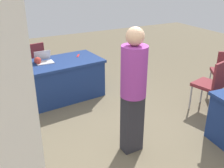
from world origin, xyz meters
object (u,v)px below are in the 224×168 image
Objects in this scene: chair_near_front at (34,61)px; laptop_silver at (44,60)px; table_foreground at (58,80)px; chair_tucked_left at (212,82)px; person_presenter at (133,86)px; yarn_ball at (38,61)px; scissors_red at (78,56)px.

laptop_silver is (-0.04, 0.83, 0.25)m from chair_near_front.
table_foreground is 2.87m from chair_tucked_left.
laptop_silver is (0.62, -2.19, -0.19)m from person_presenter.
laptop_silver is at bearing -75.31° from person_presenter.
chair_tucked_left is at bearing 144.46° from yarn_ball.
chair_tucked_left is 2.63m from scissors_red.
laptop_silver reaches higher than table_foreground.
chair_near_front is at bearing -103.08° from scissors_red.
chair_near_front is at bearing -74.29° from table_foreground.
table_foreground is at bearing -80.34° from person_presenter.
scissors_red is (-0.72, -0.08, -0.04)m from laptop_silver.
table_foreground is at bearing 159.00° from laptop_silver.
laptop_silver is 0.73m from scissors_red.
table_foreground is 0.65m from scissors_red.
chair_tucked_left reaches higher than scissors_red.
chair_near_front is 1.09m from scissors_red.
person_presenter reaches higher than yarn_ball.
chair_tucked_left is 7.41× the size of yarn_ball.
table_foreground is 9.90× the size of scissors_red.
yarn_ball is at bearing 18.82° from laptop_silver.
table_foreground is at bearing 172.92° from yarn_ball.
table_foreground is 0.97m from chair_near_front.
chair_tucked_left is at bearing 142.80° from laptop_silver.
yarn_ball is (0.75, -2.14, -0.16)m from person_presenter.
chair_near_front is at bearing -78.82° from person_presenter.
chair_tucked_left is (-2.49, 2.72, 0.02)m from chair_near_front.
table_foreground is 13.57× the size of yarn_ball.
table_foreground is 0.48m from laptop_silver.
laptop_silver is at bearing -96.49° from chair_near_front.
chair_near_front is 2.98× the size of laptop_silver.
scissors_red is at bearing -171.78° from yarn_ball.
table_foreground is 2.22m from person_presenter.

